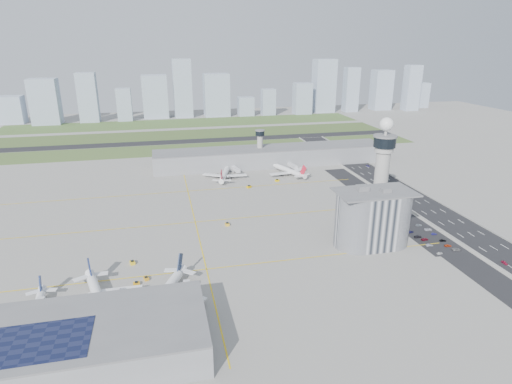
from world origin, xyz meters
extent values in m
plane|color=#9C9991|center=(0.00, 0.00, 0.00)|extent=(1000.00, 1000.00, 0.00)
cube|color=#395327|center=(-20.00, 225.00, 0.04)|extent=(480.00, 50.00, 0.08)
cube|color=#435528|center=(-20.00, 300.00, 0.04)|extent=(480.00, 60.00, 0.08)
cube|color=#47642F|center=(-20.00, 380.00, 0.04)|extent=(480.00, 70.00, 0.08)
cube|color=black|center=(-20.00, 262.00, 0.06)|extent=(480.00, 22.00, 0.10)
cube|color=black|center=(115.00, 0.00, 0.05)|extent=(28.00, 500.00, 0.10)
cube|color=#9E9E99|center=(101.00, 0.00, 0.60)|extent=(0.60, 500.00, 1.20)
cube|color=#9E9E99|center=(129.00, 0.00, 0.60)|extent=(0.60, 500.00, 1.20)
cube|color=black|center=(90.00, -10.00, 0.04)|extent=(18.00, 260.00, 0.08)
cube|color=black|center=(88.00, -22.00, 0.05)|extent=(20.00, 44.00, 0.10)
cube|color=yellow|center=(-40.00, -30.00, 0.01)|extent=(260.00, 0.60, 0.01)
cube|color=yellow|center=(-40.00, 30.00, 0.01)|extent=(260.00, 0.60, 0.01)
cube|color=yellow|center=(-40.00, 90.00, 0.01)|extent=(260.00, 0.60, 0.01)
cube|color=yellow|center=(-40.00, 30.00, 0.01)|extent=(0.60, 260.00, 0.01)
cylinder|color=#ADAAA5|center=(72.00, 8.00, 24.00)|extent=(8.40, 8.40, 48.00)
cylinder|color=#ADAAA5|center=(72.00, 8.00, 46.00)|extent=(11.00, 11.00, 4.00)
cylinder|color=black|center=(72.00, 8.00, 50.00)|extent=(13.00, 13.00, 6.00)
cylinder|color=slate|center=(72.00, 8.00, 53.50)|extent=(14.00, 14.00, 1.00)
cylinder|color=#ADAAA5|center=(72.00, 8.00, 56.00)|extent=(1.60, 1.60, 5.00)
sphere|color=white|center=(72.00, 8.00, 60.50)|extent=(8.00, 8.00, 8.00)
cylinder|color=#ADAAA5|center=(30.00, 150.00, 14.00)|extent=(5.00, 5.00, 28.00)
cylinder|color=black|center=(30.00, 150.00, 29.00)|extent=(8.00, 8.00, 4.00)
cylinder|color=slate|center=(30.00, 150.00, 31.50)|extent=(8.60, 8.60, 0.80)
cube|color=#B2B2B7|center=(52.00, -22.00, 15.00)|extent=(18.00, 24.00, 30.00)
cylinder|color=#B2B2B7|center=(43.00, -22.00, 15.00)|extent=(24.00, 24.00, 30.00)
cylinder|color=#B2B2B7|center=(61.00, -22.00, 15.00)|extent=(24.00, 24.00, 30.00)
cube|color=slate|center=(52.00, -22.00, 30.40)|extent=(42.00, 24.00, 0.80)
cube|color=slate|center=(46.00, -19.00, 32.00)|extent=(6.00, 5.00, 3.00)
cube|color=slate|center=(57.00, -24.00, 31.70)|extent=(5.00, 4.00, 2.40)
cube|color=gray|center=(40.00, 148.00, 7.50)|extent=(210.00, 32.00, 15.00)
cube|color=slate|center=(40.00, 148.00, 15.40)|extent=(210.00, 32.00, 0.80)
cube|color=gray|center=(-88.00, -82.00, 6.00)|extent=(84.00, 42.00, 12.00)
cube|color=slate|center=(-88.00, -82.00, 12.40)|extent=(84.00, 42.00, 0.80)
cube|color=black|center=(-105.00, -88.00, 12.90)|extent=(40.00, 22.00, 0.20)
imported|color=white|center=(81.93, -41.70, 0.58)|extent=(3.61, 1.95, 1.17)
imported|color=slate|center=(82.25, -32.06, 0.63)|extent=(3.92, 1.75, 1.25)
imported|color=maroon|center=(84.12, -24.92, 0.61)|extent=(4.66, 2.72, 1.22)
imported|color=black|center=(82.25, -20.98, 0.66)|extent=(4.63, 2.12, 1.31)
imported|color=navy|center=(82.00, -14.09, 0.60)|extent=(3.72, 1.99, 1.20)
imported|color=silver|center=(82.44, -5.04, 0.61)|extent=(3.78, 1.60, 1.21)
imported|color=gray|center=(93.34, -39.86, 0.62)|extent=(4.76, 2.79, 1.24)
imported|color=#B13311|center=(91.88, -34.75, 0.57)|extent=(4.08, 2.00, 1.14)
imported|color=black|center=(93.12, -28.49, 0.63)|extent=(3.93, 2.11, 1.27)
imported|color=navy|center=(93.61, -19.61, 0.54)|extent=(3.32, 1.25, 1.08)
imported|color=silver|center=(94.00, -13.47, 0.63)|extent=(4.66, 2.39, 1.26)
imported|color=gray|center=(92.38, -6.28, 0.55)|extent=(3.83, 1.68, 1.09)
imported|color=#B21B43|center=(107.40, -58.16, 0.62)|extent=(1.79, 3.78, 1.25)
imported|color=black|center=(115.70, 40.37, 0.57)|extent=(1.55, 3.56, 1.14)
imported|color=navy|center=(123.12, 121.16, 0.63)|extent=(2.50, 4.69, 1.25)
imported|color=#9496A5|center=(108.54, 177.98, 0.55)|extent=(1.56, 3.31, 1.10)
cube|color=#9EADC1|center=(-252.58, 431.35, 18.47)|extent=(32.30, 25.84, 36.93)
cube|color=#9EADC1|center=(-204.47, 415.19, 30.18)|extent=(35.81, 28.65, 60.36)
cube|color=#9EADC1|center=(-150.11, 419.66, 33.44)|extent=(25.49, 20.39, 66.89)
cube|color=#9EADC1|center=(-102.68, 417.90, 22.60)|extent=(20.04, 16.03, 45.20)
cube|color=#9EADC1|center=(-59.44, 436.89, 30.61)|extent=(35.76, 28.61, 61.22)
cube|color=#9EADC1|center=(-19.42, 431.56, 41.69)|extent=(26.33, 21.06, 83.39)
cube|color=#9EADC1|center=(30.27, 432.32, 31.06)|extent=(36.96, 29.57, 62.11)
cube|color=#9EADC1|center=(73.27, 423.68, 13.87)|extent=(23.01, 18.41, 27.75)
cube|color=#9EADC1|center=(108.28, 423.34, 19.48)|extent=(20.22, 16.18, 38.97)
cube|color=#9EADC1|center=(162.17, 421.29, 23.44)|extent=(26.14, 20.92, 46.89)
cube|color=#9EADC1|center=(201.27, 433.27, 40.60)|extent=(32.26, 25.81, 81.20)
cube|color=#9EADC1|center=(244.74, 426.38, 34.37)|extent=(21.59, 17.28, 68.75)
cube|color=#9EADC1|center=(302.83, 435.54, 31.70)|extent=(30.25, 24.20, 63.40)
cube|color=#9EADC1|center=(345.49, 415.96, 35.78)|extent=(23.04, 18.43, 71.56)
cube|color=#9EADC1|center=(382.05, 443.29, 20.53)|extent=(22.64, 18.11, 41.06)
camera|label=1|loc=(-57.76, -216.75, 105.68)|focal=30.00mm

